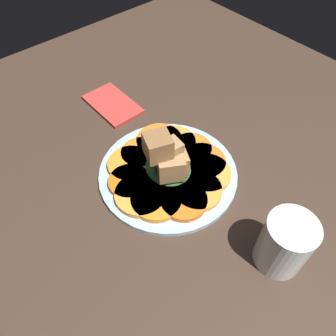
# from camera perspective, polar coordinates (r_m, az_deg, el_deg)

# --- Properties ---
(table_slab) EXTENTS (1.20, 1.20, 0.02)m
(table_slab) POSITION_cam_1_polar(r_m,az_deg,el_deg) (0.65, 0.00, -1.73)
(table_slab) COLOR #38281E
(table_slab) RESTS_ON ground
(plate) EXTENTS (0.27, 0.27, 0.01)m
(plate) POSITION_cam_1_polar(r_m,az_deg,el_deg) (0.63, 0.00, -0.90)
(plate) COLOR #99B7D1
(plate) RESTS_ON table_slab
(carrot_slice_0) EXTENTS (0.09, 0.09, 0.01)m
(carrot_slice_0) POSITION_cam_1_polar(r_m,az_deg,el_deg) (0.62, 6.74, -0.91)
(carrot_slice_0) COLOR orange
(carrot_slice_0) RESTS_ON plate
(carrot_slice_1) EXTENTS (0.09, 0.09, 0.01)m
(carrot_slice_1) POSITION_cam_1_polar(r_m,az_deg,el_deg) (0.64, 6.00, 1.12)
(carrot_slice_1) COLOR orange
(carrot_slice_1) RESTS_ON plate
(carrot_slice_2) EXTENTS (0.08, 0.08, 0.01)m
(carrot_slice_2) POSITION_cam_1_polar(r_m,az_deg,el_deg) (0.66, 4.05, 3.34)
(carrot_slice_2) COLOR orange
(carrot_slice_2) RESTS_ON plate
(carrot_slice_3) EXTENTS (0.09, 0.09, 0.01)m
(carrot_slice_3) POSITION_cam_1_polar(r_m,az_deg,el_deg) (0.67, 1.02, 4.45)
(carrot_slice_3) COLOR orange
(carrot_slice_3) RESTS_ON plate
(carrot_slice_4) EXTENTS (0.10, 0.10, 0.01)m
(carrot_slice_4) POSITION_cam_1_polar(r_m,az_deg,el_deg) (0.68, -1.50, 4.71)
(carrot_slice_4) COLOR orange
(carrot_slice_4) RESTS_ON plate
(carrot_slice_5) EXTENTS (0.08, 0.08, 0.01)m
(carrot_slice_5) POSITION_cam_1_polar(r_m,az_deg,el_deg) (0.66, -4.74, 2.62)
(carrot_slice_5) COLOR orange
(carrot_slice_5) RESTS_ON plate
(carrot_slice_6) EXTENTS (0.09, 0.09, 0.01)m
(carrot_slice_6) POSITION_cam_1_polar(r_m,az_deg,el_deg) (0.64, -6.58, 0.72)
(carrot_slice_6) COLOR orange
(carrot_slice_6) RESTS_ON plate
(carrot_slice_7) EXTENTS (0.08, 0.08, 0.01)m
(carrot_slice_7) POSITION_cam_1_polar(r_m,az_deg,el_deg) (0.61, -6.70, -2.37)
(carrot_slice_7) COLOR orange
(carrot_slice_7) RESTS_ON plate
(carrot_slice_8) EXTENTS (0.09, 0.09, 0.01)m
(carrot_slice_8) POSITION_cam_1_polar(r_m,az_deg,el_deg) (0.59, -4.79, -4.59)
(carrot_slice_8) COLOR orange
(carrot_slice_8) RESTS_ON plate
(carrot_slice_9) EXTENTS (0.09, 0.09, 0.01)m
(carrot_slice_9) POSITION_cam_1_polar(r_m,az_deg,el_deg) (0.59, -2.04, -5.40)
(carrot_slice_9) COLOR orange
(carrot_slice_9) RESTS_ON plate
(carrot_slice_10) EXTENTS (0.09, 0.09, 0.01)m
(carrot_slice_10) POSITION_cam_1_polar(r_m,az_deg,el_deg) (0.59, 2.73, -5.62)
(carrot_slice_10) COLOR orange
(carrot_slice_10) RESTS_ON plate
(carrot_slice_11) EXTENTS (0.09, 0.09, 0.01)m
(carrot_slice_11) POSITION_cam_1_polar(r_m,az_deg,el_deg) (0.60, 5.14, -3.83)
(carrot_slice_11) COLOR orange
(carrot_slice_11) RESTS_ON plate
(center_pile) EXTENTS (0.10, 0.09, 0.11)m
(center_pile) POSITION_cam_1_polar(r_m,az_deg,el_deg) (0.59, 0.09, 1.24)
(center_pile) COLOR #2D6033
(center_pile) RESTS_ON plate
(fork) EXTENTS (0.20, 0.04, 0.00)m
(fork) POSITION_cam_1_polar(r_m,az_deg,el_deg) (0.61, -3.15, -3.28)
(fork) COLOR #B2B2B7
(fork) RESTS_ON plate
(water_glass) EXTENTS (0.08, 0.08, 0.10)m
(water_glass) POSITION_cam_1_polar(r_m,az_deg,el_deg) (0.53, 19.65, -12.27)
(water_glass) COLOR silver
(water_glass) RESTS_ON table_slab
(napkin) EXTENTS (0.14, 0.08, 0.01)m
(napkin) POSITION_cam_1_polar(r_m,az_deg,el_deg) (0.79, -9.63, 10.86)
(napkin) COLOR #B2332D
(napkin) RESTS_ON table_slab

